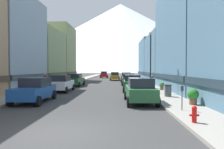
% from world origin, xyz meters
% --- Properties ---
extents(ground_plane, '(400.00, 400.00, 0.00)m').
position_xyz_m(ground_plane, '(0.00, 0.00, 0.00)').
color(ground_plane, '#373737').
extents(sidewalk_left, '(2.50, 100.00, 0.15)m').
position_xyz_m(sidewalk_left, '(-6.25, 35.00, 0.07)').
color(sidewalk_left, gray).
rests_on(sidewalk_left, ground).
extents(sidewalk_right, '(2.50, 100.00, 0.15)m').
position_xyz_m(sidewalk_right, '(6.25, 35.00, 0.07)').
color(sidewalk_right, gray).
rests_on(sidewalk_right, ground).
extents(storefront_left_1, '(7.28, 9.68, 10.84)m').
position_xyz_m(storefront_left_1, '(-10.99, 15.47, 5.25)').
color(storefront_left_1, '#99A5B2').
rests_on(storefront_left_1, ground).
extents(storefront_left_2, '(7.03, 10.03, 8.77)m').
position_xyz_m(storefront_left_2, '(-10.87, 25.73, 4.23)').
color(storefront_left_2, '#8C9966').
rests_on(storefront_left_2, ground).
extents(storefront_left_3, '(8.25, 8.62, 11.49)m').
position_xyz_m(storefront_left_3, '(-11.47, 35.39, 5.57)').
color(storefront_left_3, '#8C9966').
rests_on(storefront_left_3, ground).
extents(storefront_right_1, '(6.39, 12.92, 11.59)m').
position_xyz_m(storefront_right_1, '(10.54, 14.94, 5.61)').
color(storefront_right_1, slate).
rests_on(storefront_right_1, ground).
extents(storefront_right_2, '(6.38, 11.80, 8.34)m').
position_xyz_m(storefront_right_2, '(10.54, 27.50, 4.02)').
color(storefront_right_2, slate).
rests_on(storefront_right_2, ground).
extents(storefront_right_3, '(8.66, 10.79, 9.02)m').
position_xyz_m(storefront_right_3, '(11.68, 39.20, 4.35)').
color(storefront_right_3, slate).
rests_on(storefront_right_3, ground).
extents(car_left_0, '(2.09, 4.41, 1.78)m').
position_xyz_m(car_left_0, '(-3.80, 7.05, 0.90)').
color(car_left_0, '#19478C').
rests_on(car_left_0, ground).
extents(car_left_1, '(2.09, 4.41, 1.78)m').
position_xyz_m(car_left_1, '(-3.80, 13.92, 0.90)').
color(car_left_1, silver).
rests_on(car_left_1, ground).
extents(car_left_2, '(2.18, 4.45, 1.78)m').
position_xyz_m(car_left_2, '(-3.80, 20.95, 0.90)').
color(car_left_2, '#265933').
rests_on(car_left_2, ground).
extents(car_right_0, '(2.14, 4.43, 1.78)m').
position_xyz_m(car_right_0, '(3.80, 6.87, 0.90)').
color(car_right_0, '#265933').
rests_on(car_right_0, ground).
extents(car_right_1, '(2.18, 4.45, 1.78)m').
position_xyz_m(car_right_1, '(3.80, 14.71, 0.90)').
color(car_right_1, '#265933').
rests_on(car_right_1, ground).
extents(car_right_2, '(2.08, 4.41, 1.78)m').
position_xyz_m(car_right_2, '(3.80, 23.34, 0.90)').
color(car_right_2, '#265933').
rests_on(car_right_2, ground).
extents(car_right_3, '(2.13, 4.43, 1.78)m').
position_xyz_m(car_right_3, '(3.80, 31.36, 0.90)').
color(car_right_3, '#591E72').
rests_on(car_right_3, ground).
extents(car_driving_0, '(2.06, 4.40, 1.78)m').
position_xyz_m(car_driving_0, '(-1.60, 48.73, 0.90)').
color(car_driving_0, '#9E1111').
rests_on(car_driving_0, ground).
extents(car_driving_1, '(2.06, 4.40, 1.78)m').
position_xyz_m(car_driving_1, '(1.60, 36.16, 0.90)').
color(car_driving_1, '#B28419').
rests_on(car_driving_1, ground).
extents(fire_hydrant_near, '(0.40, 0.22, 0.70)m').
position_xyz_m(fire_hydrant_near, '(5.45, 1.11, 0.53)').
color(fire_hydrant_near, red).
rests_on(fire_hydrant_near, sidewalk_right).
extents(parking_meter_near, '(0.14, 0.10, 1.33)m').
position_xyz_m(parking_meter_near, '(5.75, 3.71, 1.01)').
color(parking_meter_near, '#595960').
rests_on(parking_meter_near, sidewalk_right).
extents(trash_bin_right, '(0.59, 0.59, 0.98)m').
position_xyz_m(trash_bin_right, '(6.35, 9.30, 0.64)').
color(trash_bin_right, '#4C5156').
rests_on(trash_bin_right, sidewalk_right).
extents(potted_plant_0, '(0.71, 0.71, 1.01)m').
position_xyz_m(potted_plant_0, '(7.00, 5.48, 0.72)').
color(potted_plant_0, brown).
rests_on(potted_plant_0, sidewalk_right).
extents(potted_plant_1, '(0.52, 0.52, 0.84)m').
position_xyz_m(potted_plant_1, '(7.00, 14.69, 0.62)').
color(potted_plant_1, brown).
rests_on(potted_plant_1, sidewalk_right).
extents(pedestrian_0, '(0.36, 0.36, 1.74)m').
position_xyz_m(pedestrian_0, '(-6.25, 16.00, 0.96)').
color(pedestrian_0, maroon).
rests_on(pedestrian_0, sidewalk_left).
extents(pedestrian_1, '(0.36, 0.36, 1.53)m').
position_xyz_m(pedestrian_1, '(6.25, 16.76, 0.85)').
color(pedestrian_1, '#333338').
rests_on(pedestrian_1, sidewalk_right).
extents(streetlamp_right, '(0.36, 0.36, 5.86)m').
position_xyz_m(streetlamp_right, '(5.35, 12.01, 3.99)').
color(streetlamp_right, black).
rests_on(streetlamp_right, sidewalk_right).
extents(mountain_backdrop, '(287.50, 287.50, 87.48)m').
position_xyz_m(mountain_backdrop, '(5.60, 260.00, 43.74)').
color(mountain_backdrop, silver).
rests_on(mountain_backdrop, ground).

